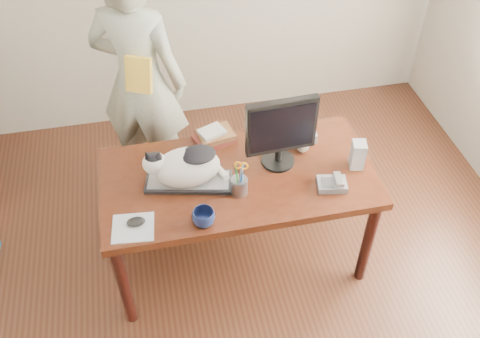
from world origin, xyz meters
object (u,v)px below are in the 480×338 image
cat (184,166)px  coffee_mug (204,218)px  calculator (302,130)px  baseball (303,146)px  keyboard (189,181)px  speaker (358,155)px  pen_cup (239,184)px  mouse (136,222)px  person (140,81)px  book_stack (214,136)px  desk (236,184)px  phone (332,184)px  monitor (281,130)px

cat → coffee_mug: cat is taller
coffee_mug → calculator: coffee_mug is taller
coffee_mug → baseball: size_ratio=1.54×
keyboard → speaker: (0.99, -0.06, 0.07)m
cat → baseball: bearing=22.8°
pen_cup → mouse: (-0.59, -0.12, -0.04)m
pen_cup → coffee_mug: size_ratio=1.95×
person → baseball: bearing=165.6°
cat → book_stack: 0.41m
pen_cup → desk: bearing=84.2°
mouse → speaker: speaker is taller
coffee_mug → book_stack: (0.17, 0.65, -0.01)m
phone → calculator: 0.49m
pen_cup → coffee_mug: (-0.23, -0.19, -0.02)m
baseball → calculator: size_ratio=0.35×
person → desk: bearing=146.2°
monitor → book_stack: monitor is taller
book_stack → keyboard: bearing=-137.5°
phone → book_stack: size_ratio=0.66×
coffee_mug → book_stack: size_ratio=0.44×
cat → person: bearing=114.3°
pen_cup → speaker: (0.72, 0.07, 0.02)m
desk → coffee_mug: coffee_mug is taller
monitor → person: 1.13m
baseball → cat: bearing=-169.9°
baseball → person: 1.19m
keyboard → mouse: size_ratio=4.93×
pen_cup → person: 1.12m
baseball → person: size_ratio=0.05×
mouse → baseball: size_ratio=1.33×
phone → cat: bearing=176.8°
pen_cup → baseball: 0.52m
cat → pen_cup: (0.29, -0.13, -0.07)m
calculator → baseball: bearing=-99.0°
baseball → mouse: bearing=-159.7°
mouse → speaker: size_ratio=0.60×
pen_cup → phone: size_ratio=1.30×
speaker → person: person is taller
speaker → calculator: (-0.23, 0.35, -0.06)m
keyboard → book_stack: size_ratio=1.87×
speaker → book_stack: 0.88m
monitor → coffee_mug: size_ratio=3.78×
cat → book_stack: bearing=68.8°
cat → coffee_mug: 0.34m
coffee_mug → calculator: size_ratio=0.54×
speaker → coffee_mug: bearing=-152.2°
keyboard → baseball: bearing=23.1°
cat → baseball: (0.74, 0.13, -0.10)m
desk → person: (-0.49, 0.80, 0.28)m
coffee_mug → person: size_ratio=0.07×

